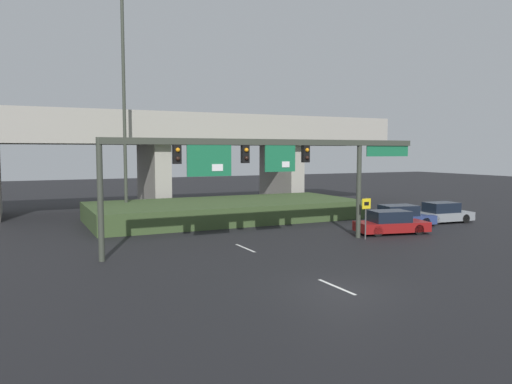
# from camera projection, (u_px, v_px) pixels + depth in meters

# --- Properties ---
(ground_plane) EXTENTS (160.00, 160.00, 0.00)m
(ground_plane) POSITION_uv_depth(u_px,v_px,m) (342.00, 289.00, 18.60)
(ground_plane) COLOR black
(lane_markings) EXTENTS (0.14, 27.66, 0.01)m
(lane_markings) POSITION_uv_depth(u_px,v_px,m) (217.00, 236.00, 30.31)
(lane_markings) COLOR silver
(lane_markings) RESTS_ON ground
(signal_gantry) EXTENTS (18.62, 0.44, 5.79)m
(signal_gantry) POSITION_uv_depth(u_px,v_px,m) (266.00, 158.00, 26.62)
(signal_gantry) COLOR #383D33
(signal_gantry) RESTS_ON ground
(speed_limit_sign) EXTENTS (0.60, 0.11, 2.45)m
(speed_limit_sign) POSITION_uv_depth(u_px,v_px,m) (366.00, 212.00, 29.00)
(speed_limit_sign) COLOR #4C4C4C
(speed_limit_sign) RESTS_ON ground
(highway_light_pole_near) EXTENTS (0.70, 0.36, 17.03)m
(highway_light_pole_near) POSITION_uv_depth(u_px,v_px,m) (124.00, 99.00, 36.07)
(highway_light_pole_near) COLOR #383D33
(highway_light_pole_near) RESTS_ON ground
(overpass_bridge) EXTENTS (45.01, 8.45, 8.34)m
(overpass_bridge) POSITION_uv_depth(u_px,v_px,m) (153.00, 143.00, 43.59)
(overpass_bridge) COLOR #A39E93
(overpass_bridge) RESTS_ON ground
(grass_embankment) EXTENTS (19.94, 8.67, 1.38)m
(grass_embankment) POSITION_uv_depth(u_px,v_px,m) (226.00, 210.00, 37.58)
(grass_embankment) COLOR #384C28
(grass_embankment) RESTS_ON ground
(parked_sedan_near_right) EXTENTS (4.75, 2.72, 1.45)m
(parked_sedan_near_right) POSITION_uv_depth(u_px,v_px,m) (391.00, 223.00, 31.13)
(parked_sedan_near_right) COLOR maroon
(parked_sedan_near_right) RESTS_ON ground
(parked_sedan_mid_right) EXTENTS (4.76, 2.68, 1.45)m
(parked_sedan_mid_right) POSITION_uv_depth(u_px,v_px,m) (400.00, 216.00, 34.28)
(parked_sedan_mid_right) COLOR navy
(parked_sedan_mid_right) RESTS_ON ground
(parked_sedan_far_right) EXTENTS (4.40, 2.16, 1.46)m
(parked_sedan_far_right) POSITION_uv_depth(u_px,v_px,m) (442.00, 213.00, 35.96)
(parked_sedan_far_right) COLOR gray
(parked_sedan_far_right) RESTS_ON ground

